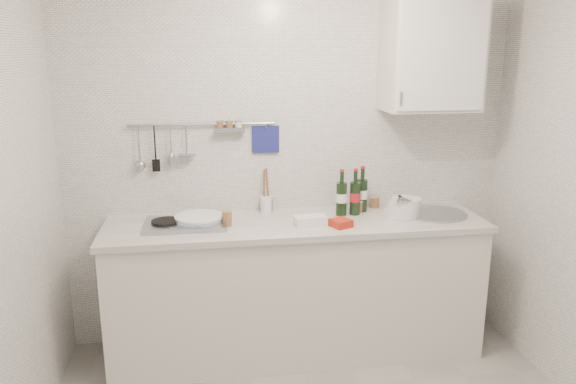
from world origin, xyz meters
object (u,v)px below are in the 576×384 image
object	(u,v)px
wall_cabinet	(432,56)
plate_stack_sink	(403,207)
utensil_crock	(266,202)
plate_stack_hob	(198,220)
wine_bottles	(353,191)

from	to	relation	value
wall_cabinet	plate_stack_sink	bearing A→B (deg)	-151.29
plate_stack_sink	utensil_crock	bearing A→B (deg)	167.51
wall_cabinet	plate_stack_sink	xyz separation A→B (m)	(-0.17, -0.09, -0.98)
utensil_crock	wall_cabinet	bearing A→B (deg)	-5.54
plate_stack_hob	wine_bottles	size ratio (longest dim) A/B	1.08
plate_stack_sink	wine_bottles	distance (m)	0.35
wall_cabinet	wine_bottles	distance (m)	1.01
plate_stack_hob	utensil_crock	distance (m)	0.50
wine_bottles	plate_stack_hob	bearing A→B (deg)	-175.10
plate_stack_hob	utensil_crock	xyz separation A→B (m)	(0.46, 0.20, 0.04)
wall_cabinet	utensil_crock	bearing A→B (deg)	174.46
wall_cabinet	utensil_crock	world-z (taller)	wall_cabinet
plate_stack_hob	plate_stack_sink	bearing A→B (deg)	0.00
wall_cabinet	utensil_crock	distance (m)	1.44
plate_stack_sink	utensil_crock	size ratio (longest dim) A/B	0.86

